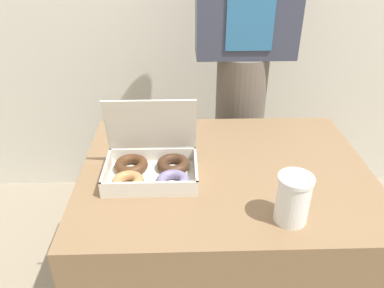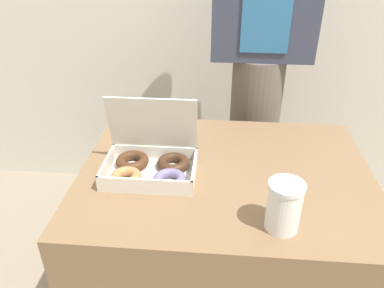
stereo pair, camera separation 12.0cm
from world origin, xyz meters
TOP-DOWN VIEW (x-y plane):
  - table at (0.00, 0.00)m, footprint 0.96×0.74m
  - donut_box at (-0.24, -0.04)m, footprint 0.29×0.22m
  - coffee_cup at (0.15, -0.26)m, footprint 0.10×0.10m
  - person_customer at (0.14, 0.60)m, footprint 0.43×0.24m

SIDE VIEW (x-z plane):
  - table at x=0.00m, z-range 0.00..0.76m
  - donut_box at x=-0.24m, z-range 0.68..0.93m
  - coffee_cup at x=0.15m, z-range 0.76..0.91m
  - person_customer at x=0.14m, z-range 0.07..1.86m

